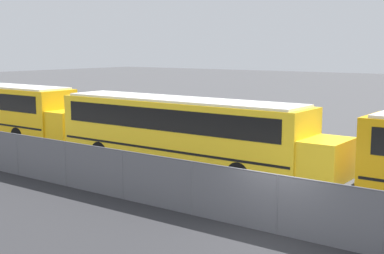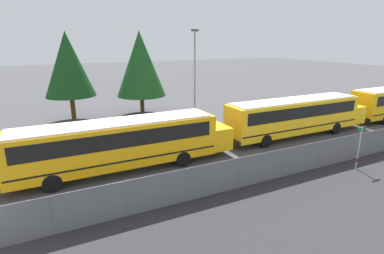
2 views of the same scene
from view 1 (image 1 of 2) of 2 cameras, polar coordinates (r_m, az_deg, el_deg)
ground_plane at (r=15.99m, az=8.99°, el=-11.23°), size 200.00×200.00×0.00m
fence at (r=15.71m, az=9.06°, el=-8.10°), size 128.42×0.07×1.79m
school_bus_3 at (r=23.39m, az=-0.84°, el=-0.08°), size 13.87×2.49×3.17m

